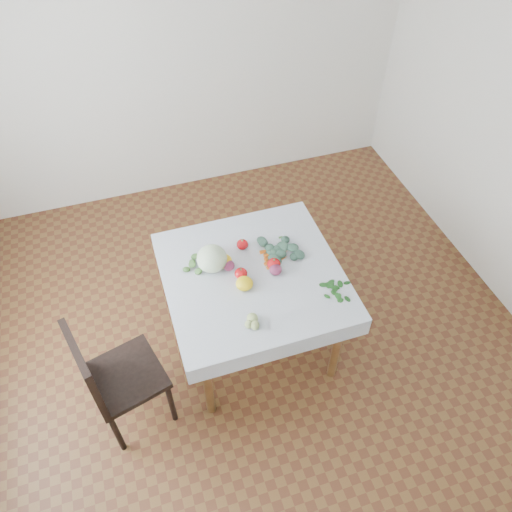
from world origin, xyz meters
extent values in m
plane|color=brown|center=(0.00, 0.00, 0.00)|extent=(4.00, 4.00, 0.00)
cube|color=white|center=(0.00, 2.00, 1.35)|extent=(4.00, 0.04, 2.70)
cube|color=brown|center=(0.00, 0.00, 0.73)|extent=(1.00, 1.00, 0.04)
cylinder|color=brown|center=(-0.44, -0.44, 0.35)|extent=(0.06, 0.06, 0.71)
cylinder|color=brown|center=(0.44, -0.44, 0.35)|extent=(0.06, 0.06, 0.71)
cylinder|color=brown|center=(-0.44, 0.44, 0.35)|extent=(0.06, 0.06, 0.71)
cylinder|color=brown|center=(0.44, 0.44, 0.35)|extent=(0.06, 0.06, 0.71)
cube|color=white|center=(0.00, 0.00, 0.75)|extent=(1.12, 1.12, 0.01)
cube|color=black|center=(-0.91, -0.30, 0.46)|extent=(0.52, 0.52, 0.04)
cube|color=black|center=(-1.10, -0.35, 0.71)|extent=(0.15, 0.42, 0.47)
cylinder|color=black|center=(-1.04, -0.52, 0.22)|extent=(0.04, 0.04, 0.44)
cylinder|color=black|center=(-0.69, -0.43, 0.22)|extent=(0.04, 0.04, 0.44)
cylinder|color=black|center=(-1.13, -0.17, 0.22)|extent=(0.04, 0.04, 0.44)
cylinder|color=black|center=(-0.78, -0.07, 0.22)|extent=(0.04, 0.04, 0.44)
ellipsoid|color=beige|center=(-0.23, 0.13, 0.84)|extent=(0.22, 0.22, 0.18)
ellipsoid|color=red|center=(-0.18, 0.22, 0.79)|extent=(0.08, 0.08, 0.06)
ellipsoid|color=red|center=(0.00, 0.24, 0.79)|extent=(0.09, 0.09, 0.07)
ellipsoid|color=red|center=(0.14, 0.01, 0.79)|extent=(0.11, 0.11, 0.08)
ellipsoid|color=red|center=(-0.08, 0.00, 0.79)|extent=(0.11, 0.11, 0.07)
ellipsoid|color=yellow|center=(-0.16, 0.13, 0.80)|extent=(0.13, 0.13, 0.08)
ellipsoid|color=yellow|center=(-0.08, -0.09, 0.79)|extent=(0.14, 0.14, 0.08)
ellipsoid|color=#601B40|center=(0.14, -0.04, 0.79)|extent=(0.10, 0.10, 0.07)
ellipsoid|color=#601B40|center=(-0.14, 0.09, 0.79)|extent=(0.09, 0.09, 0.07)
ellipsoid|color=#BBD67B|center=(-0.09, -0.37, 0.78)|extent=(0.06, 0.06, 0.05)
ellipsoid|color=#BBD67B|center=(-0.13, -0.35, 0.78)|extent=(0.06, 0.06, 0.05)
ellipsoid|color=#BBD67B|center=(-0.10, -0.42, 0.78)|extent=(0.06, 0.06, 0.05)
cone|color=orange|center=(0.19, 0.15, 0.77)|extent=(0.18, 0.03, 0.03)
cone|color=orange|center=(0.19, 0.13, 0.77)|extent=(0.18, 0.04, 0.03)
cone|color=orange|center=(0.19, 0.10, 0.77)|extent=(0.18, 0.06, 0.03)
cone|color=orange|center=(0.19, 0.07, 0.77)|extent=(0.18, 0.07, 0.03)
cone|color=orange|center=(0.19, 0.04, 0.77)|extent=(0.18, 0.09, 0.03)
ellipsoid|color=#3E6552|center=(0.31, 0.15, 0.78)|extent=(0.06, 0.06, 0.04)
ellipsoid|color=#3E6552|center=(0.26, 0.16, 0.78)|extent=(0.06, 0.06, 0.04)
ellipsoid|color=#3E6552|center=(0.30, 0.12, 0.78)|extent=(0.06, 0.06, 0.04)
ellipsoid|color=#3E6552|center=(0.30, 0.18, 0.78)|extent=(0.06, 0.06, 0.04)
ellipsoid|color=#3E6552|center=(0.23, 0.13, 0.78)|extent=(0.06, 0.06, 0.04)
ellipsoid|color=#3E6552|center=(0.35, 0.13, 0.78)|extent=(0.06, 0.06, 0.04)
ellipsoid|color=#3E6552|center=(0.25, 0.20, 0.78)|extent=(0.06, 0.06, 0.04)
ellipsoid|color=#3E6552|center=(0.27, 0.08, 0.78)|extent=(0.06, 0.06, 0.04)
ellipsoid|color=#3E6552|center=(0.36, 0.19, 0.78)|extent=(0.06, 0.06, 0.04)
ellipsoid|color=#3E6552|center=(0.18, 0.16, 0.78)|extent=(0.06, 0.06, 0.04)
ellipsoid|color=#3E6552|center=(0.36, 0.08, 0.78)|extent=(0.06, 0.06, 0.04)
ellipsoid|color=#3E6552|center=(0.29, 0.24, 0.78)|extent=(0.06, 0.06, 0.04)
ellipsoid|color=#3E6552|center=(0.20, 0.07, 0.78)|extent=(0.06, 0.06, 0.04)
ellipsoid|color=#3E6552|center=(0.42, 0.15, 0.78)|extent=(0.06, 0.06, 0.04)
ellipsoid|color=#3E6552|center=(0.17, 0.22, 0.78)|extent=(0.06, 0.06, 0.04)
ellipsoid|color=#1C551A|center=(0.48, -0.30, 0.76)|extent=(0.05, 0.03, 0.01)
ellipsoid|color=#1C551A|center=(0.46, -0.28, 0.76)|extent=(0.05, 0.03, 0.01)
ellipsoid|color=#1C551A|center=(0.46, -0.32, 0.76)|extent=(0.05, 0.03, 0.01)
ellipsoid|color=#1C551A|center=(0.49, -0.29, 0.76)|extent=(0.05, 0.03, 0.01)
ellipsoid|color=#1C551A|center=(0.43, -0.29, 0.76)|extent=(0.05, 0.03, 0.01)
ellipsoid|color=#1C551A|center=(0.49, -0.33, 0.76)|extent=(0.05, 0.03, 0.01)
ellipsoid|color=#1C551A|center=(0.47, -0.26, 0.76)|extent=(0.05, 0.03, 0.01)
ellipsoid|color=#1C551A|center=(0.42, -0.33, 0.76)|extent=(0.05, 0.03, 0.01)
ellipsoid|color=#1C551A|center=(0.52, -0.30, 0.76)|extent=(0.05, 0.03, 0.01)
ellipsoid|color=#1C551A|center=(0.42, -0.26, 0.76)|extent=(0.05, 0.03, 0.01)
ellipsoid|color=#1C551A|center=(0.47, -0.36, 0.76)|extent=(0.05, 0.03, 0.01)
ellipsoid|color=#1C551A|center=(0.51, -0.25, 0.76)|extent=(0.05, 0.03, 0.01)
ellipsoid|color=#1C551A|center=(0.38, -0.31, 0.76)|extent=(0.05, 0.03, 0.01)
ellipsoid|color=#1C551A|center=(0.54, -0.34, 0.76)|extent=(0.05, 0.03, 0.01)
ellipsoid|color=#1C551A|center=(0.44, -0.23, 0.76)|extent=(0.05, 0.03, 0.01)
ellipsoid|color=#1C551A|center=(0.42, -0.37, 0.76)|extent=(0.05, 0.03, 0.01)
ellipsoid|color=#1C551A|center=(0.56, -0.27, 0.76)|extent=(0.05, 0.03, 0.01)
ellipsoid|color=#57833C|center=(-0.30, 0.21, 0.77)|extent=(0.05, 0.05, 0.02)
ellipsoid|color=#57833C|center=(-0.33, 0.21, 0.77)|extent=(0.05, 0.05, 0.02)
ellipsoid|color=#57833C|center=(-0.29, 0.18, 0.77)|extent=(0.05, 0.05, 0.02)
ellipsoid|color=#57833C|center=(-0.30, 0.24, 0.77)|extent=(0.05, 0.05, 0.02)
ellipsoid|color=#57833C|center=(-0.35, 0.18, 0.77)|extent=(0.05, 0.05, 0.02)
ellipsoid|color=#57833C|center=(-0.25, 0.19, 0.77)|extent=(0.05, 0.05, 0.02)
ellipsoid|color=#57833C|center=(-0.36, 0.25, 0.77)|extent=(0.05, 0.05, 0.02)
ellipsoid|color=#57833C|center=(-0.32, 0.13, 0.77)|extent=(0.05, 0.05, 0.02)
ellipsoid|color=#57833C|center=(-0.24, 0.25, 0.77)|extent=(0.05, 0.05, 0.02)
ellipsoid|color=#57833C|center=(-0.41, 0.20, 0.77)|extent=(0.05, 0.05, 0.02)
camera|label=1|loc=(-0.63, -2.00, 3.17)|focal=35.00mm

